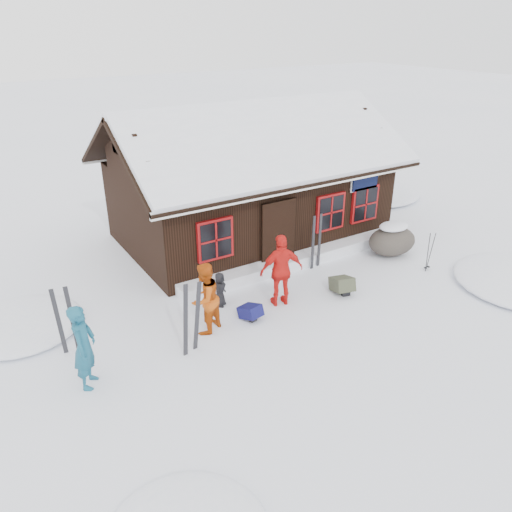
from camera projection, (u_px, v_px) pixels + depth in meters
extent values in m
plane|color=white|center=(303.00, 313.00, 12.34)|extent=(120.00, 120.00, 0.00)
cube|color=black|center=(249.00, 199.00, 16.36)|extent=(8.00, 5.00, 2.50)
cube|color=black|center=(275.00, 144.00, 14.33)|extent=(8.90, 3.14, 1.88)
cube|color=black|center=(226.00, 127.00, 16.59)|extent=(8.90, 3.14, 1.88)
cube|color=white|center=(275.00, 139.00, 14.27)|extent=(8.72, 3.07, 1.86)
cube|color=white|center=(225.00, 123.00, 16.53)|extent=(8.72, 3.07, 1.86)
cube|color=white|center=(248.00, 106.00, 15.09)|extent=(8.81, 0.22, 0.14)
cube|color=silver|center=(305.00, 186.00, 13.57)|extent=(8.90, 0.10, 0.20)
cube|color=black|center=(278.00, 236.00, 14.23)|extent=(1.00, 0.10, 2.00)
cube|color=black|center=(365.00, 180.00, 15.25)|extent=(1.00, 0.06, 0.60)
cube|color=maroon|center=(215.00, 240.00, 13.11)|extent=(1.04, 0.10, 1.14)
cube|color=black|center=(216.00, 240.00, 13.08)|extent=(0.90, 0.04, 1.00)
cube|color=maroon|center=(330.00, 212.00, 14.98)|extent=(1.04, 0.10, 1.14)
cube|color=black|center=(331.00, 213.00, 14.95)|extent=(0.90, 0.04, 1.00)
cube|color=maroon|center=(365.00, 204.00, 15.65)|extent=(1.04, 0.10, 1.14)
cube|color=black|center=(366.00, 204.00, 15.62)|extent=(0.90, 0.04, 1.00)
cube|color=white|center=(298.00, 260.00, 14.71)|extent=(7.60, 0.60, 0.35)
ellipsoid|color=white|center=(22.00, 328.00, 11.76)|extent=(2.80, 2.80, 0.34)
ellipsoid|color=white|center=(370.00, 194.00, 20.78)|extent=(4.00, 4.00, 0.48)
imported|color=#16526A|center=(84.00, 347.00, 9.57)|extent=(0.70, 0.78, 1.79)
imported|color=#B8480D|center=(205.00, 299.00, 11.29)|extent=(1.04, 0.96, 1.72)
imported|color=red|center=(281.00, 270.00, 12.37)|extent=(1.19, 0.73, 1.90)
imported|color=black|center=(220.00, 290.00, 12.50)|extent=(0.53, 0.51, 0.91)
ellipsoid|color=#484139|center=(392.00, 241.00, 15.32)|extent=(1.57, 1.18, 0.87)
ellipsoid|color=white|center=(393.00, 230.00, 15.16)|extent=(0.99, 0.72, 0.22)
cube|color=black|center=(186.00, 321.00, 10.54)|extent=(0.25, 0.12, 1.71)
cube|color=black|center=(197.00, 317.00, 10.69)|extent=(0.26, 0.10, 1.71)
cube|color=black|center=(59.00, 323.00, 10.54)|extent=(0.16, 0.06, 1.66)
cube|color=black|center=(73.00, 321.00, 10.61)|extent=(0.14, 0.09, 1.66)
cube|color=black|center=(313.00, 244.00, 14.24)|extent=(0.10, 0.04, 1.69)
cube|color=black|center=(319.00, 241.00, 14.41)|extent=(0.10, 0.04, 1.69)
cylinder|color=black|center=(428.00, 253.00, 14.24)|extent=(0.08, 0.11, 1.19)
cylinder|color=black|center=(431.00, 252.00, 14.30)|extent=(0.08, 0.11, 1.19)
cube|color=#111149|center=(250.00, 314.00, 12.05)|extent=(0.50, 0.60, 0.29)
cube|color=#3C402E|center=(342.00, 287.00, 13.20)|extent=(0.65, 0.76, 0.35)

